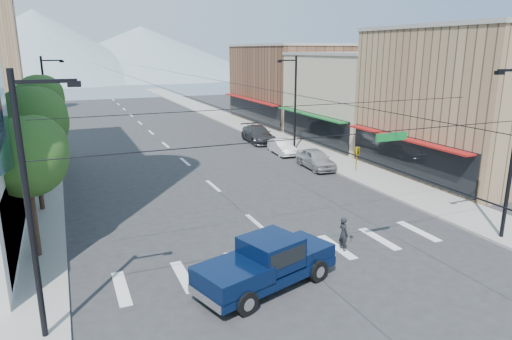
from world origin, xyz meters
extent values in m
plane|color=#28282B|center=(0.00, 0.00, 0.00)|extent=(160.00, 160.00, 0.00)
cube|color=gray|center=(-12.00, 40.00, 0.07)|extent=(4.00, 120.00, 0.15)
cube|color=gray|center=(12.00, 40.00, 0.07)|extent=(4.00, 120.00, 0.15)
cube|color=#8C6B4C|center=(20.00, 10.00, 5.50)|extent=(12.00, 14.00, 11.00)
cube|color=tan|center=(20.00, 24.00, 4.50)|extent=(12.00, 14.00, 9.00)
cube|color=brown|center=(20.00, 40.00, 5.00)|extent=(12.00, 18.00, 10.00)
cube|color=#8C6B4C|center=(-16.50, 62.00, 9.00)|extent=(4.00, 4.00, 18.00)
cone|color=gray|center=(-15.00, 150.00, 11.00)|extent=(80.00, 80.00, 22.00)
cone|color=gray|center=(20.00, 160.00, 9.00)|extent=(90.00, 90.00, 18.00)
cylinder|color=black|center=(-11.20, 6.00, 2.27)|extent=(0.28, 0.28, 4.55)
sphere|color=#1C4316|center=(-11.20, 6.00, 4.88)|extent=(3.64, 3.64, 3.64)
sphere|color=#1C4316|center=(-10.80, 6.30, 5.28)|extent=(2.86, 2.86, 2.86)
cylinder|color=black|center=(-11.20, 13.00, 2.55)|extent=(0.28, 0.28, 5.11)
sphere|color=#1C4316|center=(-11.20, 13.00, 5.47)|extent=(4.09, 4.09, 4.09)
sphere|color=#1C4316|center=(-10.80, 13.30, 5.88)|extent=(3.21, 3.21, 3.21)
cylinder|color=black|center=(-11.20, 20.00, 2.27)|extent=(0.28, 0.28, 4.55)
sphere|color=#1C4316|center=(-11.20, 20.00, 4.88)|extent=(3.64, 3.64, 3.64)
sphere|color=#1C4316|center=(-10.80, 20.30, 5.28)|extent=(2.86, 2.86, 2.86)
cylinder|color=black|center=(-11.20, 27.00, 2.55)|extent=(0.28, 0.28, 5.11)
sphere|color=#1C4316|center=(-11.20, 27.00, 5.47)|extent=(4.09, 4.09, 4.09)
sphere|color=#1C4316|center=(-10.80, 27.30, 5.88)|extent=(3.21, 3.21, 3.21)
cylinder|color=black|center=(-10.80, -1.00, 4.50)|extent=(0.20, 0.20, 9.00)
cylinder|color=black|center=(0.00, -1.00, 6.20)|extent=(21.60, 0.04, 0.04)
imported|color=gold|center=(1.50, -1.00, 5.15)|extent=(0.16, 0.20, 1.00)
cube|color=#0C6626|center=(3.20, -1.00, 5.95)|extent=(1.60, 0.06, 0.35)
cylinder|color=black|center=(-10.80, 30.00, 4.50)|extent=(0.20, 0.20, 9.00)
cube|color=black|center=(-9.90, 30.00, 8.60)|extent=(1.80, 0.12, 0.12)
cube|color=black|center=(-9.10, 30.00, 8.50)|extent=(0.40, 0.25, 0.18)
cylinder|color=black|center=(10.80, 22.00, 4.50)|extent=(0.20, 0.20, 9.00)
cube|color=black|center=(9.90, 22.00, 8.60)|extent=(1.80, 0.12, 0.12)
cube|color=black|center=(9.10, 22.00, 8.50)|extent=(0.40, 0.25, 0.18)
cube|color=#071536|center=(-2.43, -0.69, 0.61)|extent=(6.51, 3.96, 0.39)
cube|color=#071536|center=(-0.36, -0.04, 1.06)|extent=(2.33, 2.55, 0.61)
cube|color=#071536|center=(-2.22, -0.62, 1.50)|extent=(2.64, 2.60, 1.22)
cube|color=black|center=(-2.22, -0.62, 1.61)|extent=(2.43, 2.56, 0.67)
cube|color=#071536|center=(-4.13, -1.22, 1.11)|extent=(3.11, 2.89, 0.72)
cube|color=silver|center=(0.49, 0.23, 0.61)|extent=(0.76, 2.06, 0.39)
cube|color=silver|center=(-5.35, -1.61, 0.61)|extent=(0.76, 2.06, 0.33)
cylinder|color=black|center=(-0.25, -1.12, 0.47)|extent=(0.99, 0.60, 0.94)
cylinder|color=black|center=(-0.89, 0.90, 0.47)|extent=(0.99, 0.60, 0.94)
cylinder|color=black|center=(-3.97, -2.28, 0.47)|extent=(0.99, 0.60, 0.94)
cylinder|color=black|center=(-4.61, -0.27, 0.47)|extent=(0.99, 0.60, 0.94)
imported|color=black|center=(2.50, 1.10, 0.85)|extent=(0.41, 0.62, 1.70)
imported|color=#A6A5AA|center=(9.40, 15.53, 0.80)|extent=(2.19, 4.81, 1.60)
imported|color=white|center=(9.18, 21.41, 0.70)|extent=(1.83, 4.35, 1.40)
imported|color=#323235|center=(9.40, 27.62, 0.86)|extent=(2.86, 6.10, 1.72)
camera|label=1|loc=(-9.53, -16.22, 9.50)|focal=32.00mm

